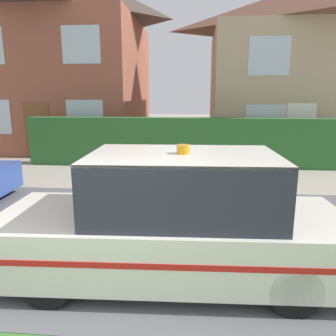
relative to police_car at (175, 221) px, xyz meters
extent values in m
cube|color=#5B5B60|center=(-0.79, 1.35, -0.78)|extent=(28.00, 5.17, 0.01)
cube|color=#2D662D|center=(-0.05, 7.04, 0.03)|extent=(10.98, 0.56, 1.64)
cylinder|color=black|center=(-1.45, 0.66, -0.48)|extent=(0.59, 0.22, 0.59)
cylinder|color=black|center=(-1.40, -0.76, -0.48)|extent=(0.59, 0.22, 0.59)
cylinder|color=black|center=(1.30, 0.76, -0.48)|extent=(0.59, 0.22, 0.59)
cylinder|color=black|center=(1.35, -0.66, -0.48)|extent=(0.59, 0.22, 0.59)
cube|color=silver|center=(-0.05, 0.00, -0.25)|extent=(4.50, 1.78, 0.73)
cube|color=#232833|center=(0.10, 0.00, 0.50)|extent=(2.37, 1.54, 0.78)
cube|color=silver|center=(0.10, 0.00, 0.87)|extent=(2.37, 1.54, 0.04)
cube|color=red|center=(-0.08, 0.81, -0.20)|extent=(4.22, 0.16, 0.07)
cube|color=red|center=(-0.02, -0.82, -0.20)|extent=(4.22, 0.16, 0.07)
cylinder|color=orange|center=(0.10, 0.00, 0.95)|extent=(0.17, 0.17, 0.11)
cube|color=#93513D|center=(-5.73, 11.22, 2.01)|extent=(6.55, 6.44, 5.59)
cube|color=brown|center=(-5.81, 7.99, 0.26)|extent=(1.00, 0.02, 2.10)
cube|color=silver|center=(-3.93, 7.99, 0.78)|extent=(1.40, 0.02, 1.30)
cube|color=silver|center=(-3.93, 7.99, 3.35)|extent=(1.40, 0.02, 1.30)
cube|color=tan|center=(4.85, 10.78, 1.71)|extent=(7.95, 5.42, 4.99)
pyramid|color=brown|center=(4.85, 10.78, 5.11)|extent=(8.35, 5.69, 1.81)
cube|color=white|center=(3.90, 8.07, 0.26)|extent=(1.00, 0.02, 2.10)
cube|color=silver|center=(2.67, 8.07, 0.61)|extent=(1.40, 0.02, 1.30)
cube|color=silver|center=(2.67, 8.07, 2.91)|extent=(1.40, 0.02, 1.30)
camera|label=1|loc=(0.27, -3.97, 1.60)|focal=35.00mm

